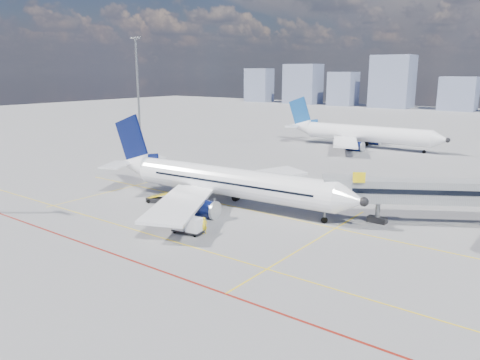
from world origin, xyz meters
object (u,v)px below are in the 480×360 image
object	(u,v)px
second_aircraft	(360,133)
ramp_worker	(204,226)
cargo_dolly	(188,225)
baggage_tug	(191,221)
main_aircraft	(221,181)
belt_loader	(161,199)

from	to	relation	value
second_aircraft	ramp_worker	world-z (taller)	second_aircraft
cargo_dolly	baggage_tug	bearing A→B (deg)	114.48
main_aircraft	belt_loader	distance (m)	8.58
ramp_worker	cargo_dolly	bearing A→B (deg)	141.72
baggage_tug	main_aircraft	bearing A→B (deg)	90.47
second_aircraft	cargo_dolly	xyz separation A→B (m)	(8.94, -68.06, -2.20)
main_aircraft	cargo_dolly	xyz separation A→B (m)	(4.32, -11.08, -2.20)
belt_loader	main_aircraft	bearing A→B (deg)	14.55
baggage_tug	belt_loader	bearing A→B (deg)	136.39
main_aircraft	baggage_tug	size ratio (longest dim) A/B	16.75
main_aircraft	second_aircraft	bearing A→B (deg)	90.37
cargo_dolly	main_aircraft	bearing A→B (deg)	101.82
cargo_dolly	belt_loader	world-z (taller)	belt_loader
second_aircraft	ramp_worker	size ratio (longest dim) A/B	20.72
second_aircraft	baggage_tug	xyz separation A→B (m)	(7.64, -66.12, -2.53)
baggage_tug	belt_loader	size ratio (longest dim) A/B	0.44
cargo_dolly	belt_loader	size ratio (longest dim) A/B	0.68
belt_loader	ramp_worker	xyz separation A→B (m)	(12.73, -5.69, 0.38)
main_aircraft	ramp_worker	bearing A→B (deg)	-64.14
main_aircraft	belt_loader	size ratio (longest dim) A/B	7.32
second_aircraft	belt_loader	world-z (taller)	second_aircraft
belt_loader	ramp_worker	size ratio (longest dim) A/B	2.83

